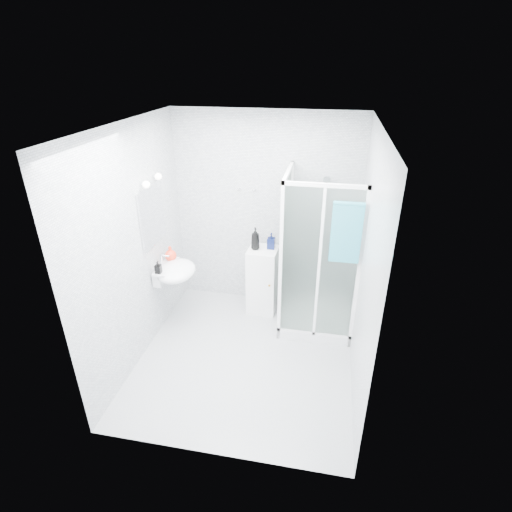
% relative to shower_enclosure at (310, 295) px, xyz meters
% --- Properties ---
extents(room, '(2.40, 2.60, 2.60)m').
position_rel_shower_enclosure_xyz_m(room, '(-0.67, -0.77, 0.85)').
color(room, silver).
rests_on(room, ground).
extents(shower_enclosure, '(0.90, 0.95, 2.00)m').
position_rel_shower_enclosure_xyz_m(shower_enclosure, '(0.00, 0.00, 0.00)').
color(shower_enclosure, white).
rests_on(shower_enclosure, ground).
extents(wall_basin, '(0.46, 0.56, 0.35)m').
position_rel_shower_enclosure_xyz_m(wall_basin, '(-1.66, -0.32, 0.35)').
color(wall_basin, white).
rests_on(wall_basin, ground).
extents(mirror, '(0.02, 0.60, 0.70)m').
position_rel_shower_enclosure_xyz_m(mirror, '(-1.85, -0.32, 1.05)').
color(mirror, white).
rests_on(mirror, room).
extents(vanity_lights, '(0.10, 0.40, 0.08)m').
position_rel_shower_enclosure_xyz_m(vanity_lights, '(-1.80, -0.32, 1.47)').
color(vanity_lights, silver).
rests_on(vanity_lights, room).
extents(wall_hooks, '(0.23, 0.06, 0.03)m').
position_rel_shower_enclosure_xyz_m(wall_hooks, '(-0.92, 0.49, 1.17)').
color(wall_hooks, silver).
rests_on(wall_hooks, room).
extents(storage_cabinet, '(0.39, 0.41, 0.92)m').
position_rel_shower_enclosure_xyz_m(storage_cabinet, '(-0.66, 0.24, 0.01)').
color(storage_cabinet, white).
rests_on(storage_cabinet, ground).
extents(hand_towel, '(0.32, 0.05, 0.68)m').
position_rel_shower_enclosure_xyz_m(hand_towel, '(0.33, -0.40, 1.07)').
color(hand_towel, teal).
rests_on(hand_towel, shower_enclosure).
extents(shampoo_bottle_a, '(0.15, 0.15, 0.29)m').
position_rel_shower_enclosure_xyz_m(shampoo_bottle_a, '(-0.75, 0.24, 0.61)').
color(shampoo_bottle_a, black).
rests_on(shampoo_bottle_a, storage_cabinet).
extents(shampoo_bottle_b, '(0.10, 0.10, 0.21)m').
position_rel_shower_enclosure_xyz_m(shampoo_bottle_b, '(-0.56, 0.30, 0.57)').
color(shampoo_bottle_b, '#0A133F').
rests_on(shampoo_bottle_b, storage_cabinet).
extents(soap_dispenser_orange, '(0.16, 0.16, 0.19)m').
position_rel_shower_enclosure_xyz_m(soap_dispenser_orange, '(-1.75, -0.16, 0.51)').
color(soap_dispenser_orange, '#F6361C').
rests_on(soap_dispenser_orange, wall_basin).
extents(soap_dispenser_black, '(0.07, 0.07, 0.15)m').
position_rel_shower_enclosure_xyz_m(soap_dispenser_black, '(-1.77, -0.51, 0.49)').
color(soap_dispenser_black, black).
rests_on(soap_dispenser_black, wall_basin).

